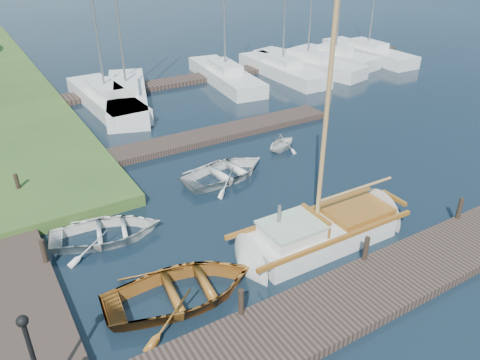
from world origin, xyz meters
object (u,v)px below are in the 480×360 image
marina_boat_0 (106,98)px  marina_boat_7 (368,51)px  lamp_post (30,348)px  sailboat (324,233)px  marina_boat_1 (127,95)px  dinghy (182,287)px  mooring_post_1 (241,302)px  tender_c (226,170)px  mooring_post_2 (366,248)px  marina_boat_3 (225,74)px  tender_a (106,230)px  marina_boat_6 (335,56)px  mooring_post_4 (44,251)px  tender_d (282,141)px  mooring_post_5 (17,184)px  marina_boat_5 (307,62)px  mooring_post_3 (460,208)px  marina_boat_4 (282,68)px

marina_boat_0 → marina_boat_7: size_ratio=0.91×
lamp_post → sailboat: (9.28, 1.69, -1.53)m
marina_boat_1 → dinghy: bearing=-175.9°
mooring_post_1 → tender_c: 8.26m
sailboat → marina_boat_1: (-0.87, 17.06, 0.22)m
mooring_post_2 → dinghy: size_ratio=0.18×
marina_boat_7 → sailboat: bearing=133.5°
marina_boat_3 → tender_a: bearing=144.2°
sailboat → marina_boat_6: bearing=48.4°
mooring_post_4 → tender_c: mooring_post_4 is taller
mooring_post_2 → lamp_post: size_ratio=0.33×
lamp_post → tender_a: (3.07, 5.63, -1.49)m
dinghy → marina_boat_6: 27.99m
tender_d → sailboat: bearing=137.3°
mooring_post_5 → marina_boat_5: bearing=23.2°
mooring_post_5 → marina_boat_1: bearing=49.7°
mooring_post_2 → marina_boat_5: marina_boat_5 is taller
dinghy → mooring_post_3: bearing=-93.1°
mooring_post_5 → tender_a: (2.07, -4.37, -0.32)m
lamp_post → marina_boat_1: 20.59m
mooring_post_3 → tender_c: size_ratio=0.21×
marina_boat_0 → mooring_post_4: bearing=153.9°
mooring_post_2 → marina_boat_1: marina_boat_1 is taller
mooring_post_1 → mooring_post_4: bearing=128.7°
marina_boat_3 → marina_boat_5: size_ratio=1.07×
lamp_post → marina_boat_4: bearing=43.3°
mooring_post_4 → marina_boat_4: 23.39m
marina_boat_7 → marina_boat_3: bearing=91.2°
dinghy → tender_a: (-0.95, 4.03, -0.07)m
sailboat → dinghy: bearing=-178.3°
mooring_post_5 → dinghy: 8.93m
dinghy → mooring_post_4: bearing=47.6°
mooring_post_3 → marina_boat_1: size_ratio=0.07×
mooring_post_4 → mooring_post_1: bearing=-51.3°
marina_boat_4 → marina_boat_7: (9.00, 0.67, 0.02)m
mooring_post_1 → marina_boat_0: (2.16, 18.85, -0.13)m
mooring_post_2 → mooring_post_4: 9.86m
lamp_post → marina_boat_3: 25.00m
dinghy → mooring_post_1: bearing=-142.4°
mooring_post_2 → marina_boat_0: (-2.34, 18.85, -0.13)m
mooring_post_1 → lamp_post: size_ratio=0.33×
lamp_post → mooring_post_2: bearing=0.0°
mooring_post_1 → tender_d: size_ratio=0.43×
marina_boat_3 → marina_boat_7: 13.29m
marina_boat_1 → tender_a: bearing=176.3°
tender_a → marina_boat_0: size_ratio=0.31×
tender_a → tender_d: (9.35, 2.81, 0.10)m
mooring_post_4 → mooring_post_5: size_ratio=1.00×
lamp_post → marina_boat_5: size_ratio=0.21×
mooring_post_5 → dinghy: mooring_post_5 is taller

